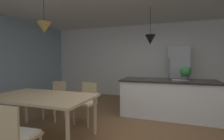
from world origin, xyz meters
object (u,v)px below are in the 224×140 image
at_px(refrigerator, 178,75).
at_px(potted_plant_on_island, 185,73).
at_px(chair_far_right, 86,101).
at_px(dining_table, 42,99).
at_px(kitchen_island, 168,98).
at_px(chair_far_left, 56,98).
at_px(chair_near_right, 15,136).

height_order(refrigerator, potted_plant_on_island, refrigerator).
relative_size(chair_far_right, refrigerator, 0.48).
bearing_deg(chair_far_right, refrigerator, 52.92).
height_order(chair_far_right, refrigerator, refrigerator).
xyz_separation_m(refrigerator, potted_plant_on_island, (0.07, -1.62, 0.18)).
distance_m(dining_table, kitchen_island, 2.84).
bearing_deg(chair_far_left, refrigerator, 43.18).
xyz_separation_m(chair_far_left, kitchen_island, (2.51, 1.02, -0.01)).
xyz_separation_m(dining_table, kitchen_island, (2.10, 1.90, -0.22)).
bearing_deg(kitchen_island, chair_far_right, -148.88).
distance_m(chair_far_left, chair_near_right, 1.94).
relative_size(chair_far_right, potted_plant_on_island, 2.58).
bearing_deg(chair_far_right, chair_near_right, -90.02).
xyz_separation_m(chair_far_left, refrigerator, (2.81, 2.64, 0.43)).
xyz_separation_m(dining_table, chair_near_right, (0.41, -0.88, -0.21)).
height_order(chair_far_left, chair_far_right, same).
bearing_deg(kitchen_island, refrigerator, 79.32).
distance_m(chair_far_right, kitchen_island, 1.97).
bearing_deg(kitchen_island, chair_near_right, -121.26).
bearing_deg(refrigerator, chair_far_right, -127.08).
distance_m(chair_near_right, kitchen_island, 3.25).
bearing_deg(dining_table, chair_near_right, -64.96).
distance_m(chair_far_right, refrigerator, 3.33).
xyz_separation_m(chair_far_left, chair_near_right, (0.82, -1.76, 0.00)).
distance_m(kitchen_island, refrigerator, 1.71).
xyz_separation_m(kitchen_island, potted_plant_on_island, (0.38, -0.00, 0.62)).
height_order(dining_table, kitchen_island, kitchen_island).
relative_size(chair_far_left, potted_plant_on_island, 2.58).
relative_size(dining_table, chair_near_right, 2.09).
xyz_separation_m(kitchen_island, refrigerator, (0.31, 1.62, 0.45)).
relative_size(dining_table, chair_far_left, 2.09).
xyz_separation_m(chair_far_left, potted_plant_on_island, (2.88, 1.02, 0.61)).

